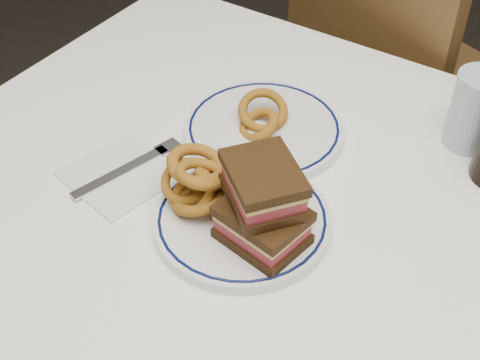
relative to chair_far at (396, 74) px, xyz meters
The scene contains 10 objects.
dining_table 0.71m from the chair_far, 76.05° to the right, with size 1.27×0.87×0.75m.
chair_far is the anchor object (origin of this frame).
main_plate 0.80m from the chair_far, 84.50° to the right, with size 0.24×0.24×0.02m.
reuben_sandwich 0.83m from the chair_far, 81.66° to the right, with size 0.14×0.13×0.11m.
onion_rings_main 0.81m from the chair_far, 89.24° to the right, with size 0.11×0.11×0.09m.
ketchup_ramekin 0.74m from the chair_far, 84.15° to the right, with size 0.06×0.06×0.04m.
water_glass 0.57m from the chair_far, 57.38° to the right, with size 0.08×0.08×0.12m, color #99B3C6.
far_plate 0.62m from the chair_far, 90.68° to the right, with size 0.25×0.25×0.02m.
onion_rings_far 0.62m from the chair_far, 91.44° to the right, with size 0.09×0.10×0.07m.
napkin_fork 0.81m from the chair_far, 99.64° to the right, with size 0.17×0.19×0.01m.
Camera 1 is at (0.25, -0.62, 1.42)m, focal length 50.00 mm.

